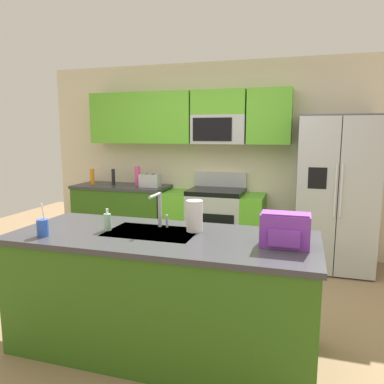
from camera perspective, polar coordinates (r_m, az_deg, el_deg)
ground_plane at (r=3.57m, az=-3.58°, el=-18.40°), size 9.00×9.00×0.00m
kitchen_wall_unit at (r=5.20m, az=2.84°, el=7.19°), size 5.20×0.43×2.60m
back_counter at (r=5.51m, az=-10.66°, el=-3.57°), size 1.36×0.63×0.90m
range_oven at (r=5.04m, az=3.30°, el=-4.70°), size 1.36×0.61×1.10m
refrigerator at (r=4.76m, az=21.20°, el=-0.22°), size 0.90×0.76×1.85m
island_counter at (r=2.92m, az=-4.60°, el=-15.03°), size 2.27×0.92×0.90m
toaster at (r=5.17m, az=-6.47°, el=1.77°), size 0.28×0.16×0.18m
pepper_mill at (r=5.48m, az=-12.03°, el=2.29°), size 0.05×0.05×0.23m
bottle_pink at (r=5.33m, az=-8.40°, el=2.44°), size 0.08×0.08×0.27m
bottle_orange at (r=5.59m, az=-15.12°, el=2.31°), size 0.06×0.06×0.23m
sink_faucet at (r=2.94m, az=-5.09°, el=-2.30°), size 0.08×0.21×0.28m
drink_cup_blue at (r=2.92m, az=-22.02°, el=-5.11°), size 0.08×0.08×0.24m
soap_dispenser at (r=2.94m, az=-12.90°, el=-4.48°), size 0.06×0.06×0.17m
paper_towel_roll at (r=2.83m, az=0.39°, el=-3.71°), size 0.12×0.12×0.24m
backpack at (r=2.54m, az=14.17°, el=-5.55°), size 0.32×0.22×0.23m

